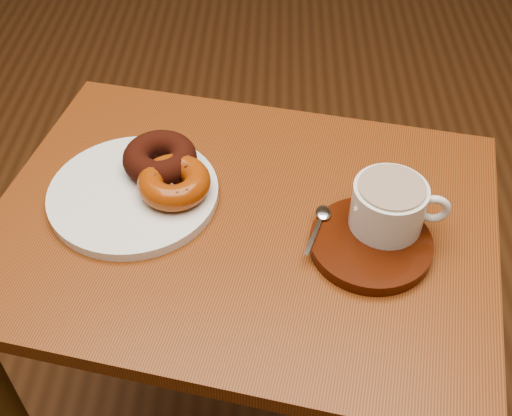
{
  "coord_description": "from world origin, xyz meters",
  "views": [
    {
      "loc": [
        0.14,
        -0.75,
        1.34
      ],
      "look_at": [
        0.12,
        -0.1,
        0.7
      ],
      "focal_mm": 45.0,
      "sensor_mm": 36.0,
      "label": 1
    }
  ],
  "objects_px": {
    "donut_plate": "(134,194)",
    "coffee_cup": "(390,205)",
    "cafe_table": "(243,265)",
    "saucer": "(371,244)"
  },
  "relations": [
    {
      "from": "cafe_table",
      "to": "saucer",
      "type": "height_order",
      "value": "saucer"
    },
    {
      "from": "cafe_table",
      "to": "coffee_cup",
      "type": "distance_m",
      "value": 0.26
    },
    {
      "from": "coffee_cup",
      "to": "saucer",
      "type": "bearing_deg",
      "value": -120.14
    },
    {
      "from": "saucer",
      "to": "coffee_cup",
      "type": "relative_size",
      "value": 1.25
    },
    {
      "from": "donut_plate",
      "to": "saucer",
      "type": "distance_m",
      "value": 0.35
    },
    {
      "from": "cafe_table",
      "to": "donut_plate",
      "type": "distance_m",
      "value": 0.2
    },
    {
      "from": "donut_plate",
      "to": "coffee_cup",
      "type": "bearing_deg",
      "value": -9.06
    },
    {
      "from": "donut_plate",
      "to": "coffee_cup",
      "type": "relative_size",
      "value": 1.88
    },
    {
      "from": "coffee_cup",
      "to": "cafe_table",
      "type": "bearing_deg",
      "value": -179.7
    },
    {
      "from": "cafe_table",
      "to": "donut_plate",
      "type": "height_order",
      "value": "donut_plate"
    }
  ]
}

